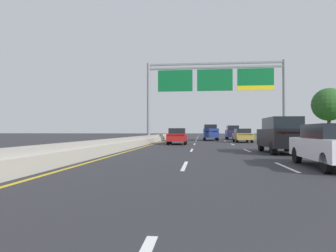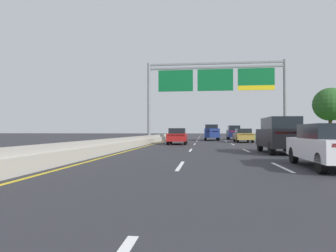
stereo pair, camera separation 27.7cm
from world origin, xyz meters
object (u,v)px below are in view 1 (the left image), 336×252
object	(u,v)px
car_red_left_lane_sedan	(177,136)
car_gold_right_lane_sedan	(242,135)
car_black_right_lane_suv	(281,135)
car_white_right_lane_sedan	(333,145)
overhead_sign_gantry	(215,84)
roadside_tree_mid	(329,105)
pickup_truck_blue	(211,133)
car_navy_right_lane_suv	(232,132)

from	to	relation	value
car_red_left_lane_sedan	car_gold_right_lane_sedan	bearing A→B (deg)	-52.77
car_black_right_lane_suv	car_white_right_lane_sedan	bearing A→B (deg)	179.45
car_black_right_lane_suv	car_red_left_lane_sedan	bearing A→B (deg)	32.56
car_red_left_lane_sedan	car_gold_right_lane_sedan	size ratio (longest dim) A/B	1.00
overhead_sign_gantry	roadside_tree_mid	xyz separation A→B (m)	(12.44, 1.47, -2.20)
overhead_sign_gantry	car_gold_right_lane_sedan	world-z (taller)	overhead_sign_gantry
car_gold_right_lane_sedan	car_black_right_lane_suv	size ratio (longest dim) A/B	0.94
overhead_sign_gantry	car_gold_right_lane_sedan	distance (m)	6.78
pickup_truck_blue	car_white_right_lane_sedan	world-z (taller)	pickup_truck_blue
overhead_sign_gantry	car_black_right_lane_suv	size ratio (longest dim) A/B	3.20
car_red_left_lane_sedan	car_navy_right_lane_suv	distance (m)	18.28
roadside_tree_mid	overhead_sign_gantry	bearing A→B (deg)	-173.25
pickup_truck_blue	roadside_tree_mid	distance (m)	14.96
car_red_left_lane_sedan	car_white_right_lane_sedan	bearing A→B (deg)	-159.80
overhead_sign_gantry	roadside_tree_mid	size ratio (longest dim) A/B	2.50
car_navy_right_lane_suv	roadside_tree_mid	world-z (taller)	roadside_tree_mid
car_gold_right_lane_sedan	car_red_left_lane_sedan	bearing A→B (deg)	127.72
overhead_sign_gantry	car_red_left_lane_sedan	xyz separation A→B (m)	(-3.82, -3.50, -5.58)
car_gold_right_lane_sedan	car_navy_right_lane_suv	size ratio (longest dim) A/B	0.94
car_red_left_lane_sedan	car_black_right_lane_suv	xyz separation A→B (m)	(7.01, -10.88, 0.28)
pickup_truck_blue	car_gold_right_lane_sedan	xyz separation A→B (m)	(3.40, -6.81, -0.26)
overhead_sign_gantry	pickup_truck_blue	size ratio (longest dim) A/B	2.79
pickup_truck_blue	car_black_right_lane_suv	distance (m)	23.52
car_navy_right_lane_suv	car_white_right_lane_sedan	bearing A→B (deg)	-179.60
car_red_left_lane_sedan	car_gold_right_lane_sedan	world-z (taller)	same
pickup_truck_blue	car_black_right_lane_suv	size ratio (longest dim) A/B	1.15
car_red_left_lane_sedan	car_white_right_lane_sedan	xyz separation A→B (m)	(6.98, -17.86, 0.00)
car_red_left_lane_sedan	car_navy_right_lane_suv	bearing A→B (deg)	-24.05
car_black_right_lane_suv	overhead_sign_gantry	bearing A→B (deg)	12.27
roadside_tree_mid	car_navy_right_lane_suv	bearing A→B (deg)	127.63
car_gold_right_lane_sedan	overhead_sign_gantry	bearing A→B (deg)	122.20
car_black_right_lane_suv	roadside_tree_mid	distance (m)	18.61
pickup_truck_blue	roadside_tree_mid	size ratio (longest dim) A/B	0.90
overhead_sign_gantry	car_black_right_lane_suv	xyz separation A→B (m)	(3.19, -14.38, -5.30)
overhead_sign_gantry	car_red_left_lane_sedan	bearing A→B (deg)	-137.54
overhead_sign_gantry	pickup_truck_blue	bearing A→B (deg)	91.07
car_red_left_lane_sedan	car_white_right_lane_sedan	world-z (taller)	same
car_black_right_lane_suv	roadside_tree_mid	world-z (taller)	roadside_tree_mid
car_black_right_lane_suv	roadside_tree_mid	xyz separation A→B (m)	(9.25, 15.85, 3.09)
overhead_sign_gantry	car_black_right_lane_suv	bearing A→B (deg)	-77.49
pickup_truck_blue	roadside_tree_mid	xyz separation A→B (m)	(12.61, -7.42, 3.12)
car_gold_right_lane_sedan	car_black_right_lane_suv	bearing A→B (deg)	179.21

